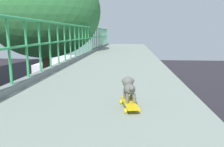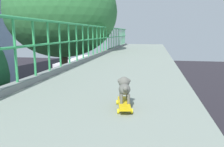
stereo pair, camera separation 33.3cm
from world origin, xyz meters
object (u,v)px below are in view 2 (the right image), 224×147
Objects in this scene: city_bus at (80,70)px; small_dog at (124,87)px; car_yellow_cab_sixth at (9,124)px; toy_skateboard at (124,104)px.

city_bus is 31.96× the size of small_dog.
car_yellow_cab_sixth is at bearing 131.55° from small_dog.
small_dog reaches higher than toy_skateboard.
city_bus is 29.11m from toy_skateboard.
small_dog is at bearing -48.45° from car_yellow_cab_sixth.
toy_skateboard reaches higher than car_yellow_cab_sixth.
toy_skateboard reaches higher than city_bus.
small_dog reaches higher than city_bus.
small_dog is (-0.01, 0.08, 0.20)m from toy_skateboard.
small_dog is at bearing 95.42° from toy_skateboard.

